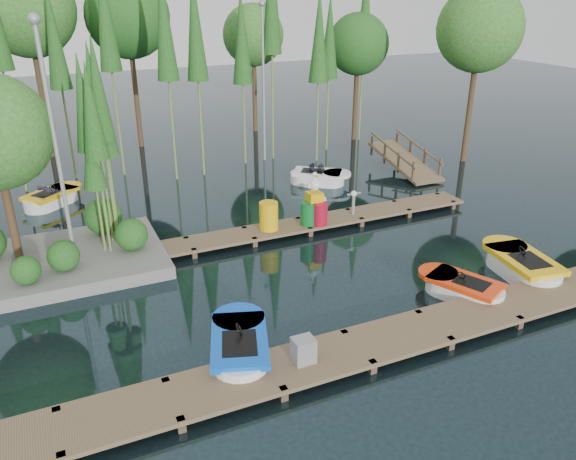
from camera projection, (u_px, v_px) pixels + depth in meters
name	position (u px, v px, depth m)	size (l,w,h in m)	color
ground_plane	(280.00, 273.00, 16.72)	(90.00, 90.00, 0.00)	#192A30
near_dock	(358.00, 348.00, 12.87)	(18.00, 1.50, 0.50)	brown
far_dock	(277.00, 229.00, 19.09)	(15.00, 1.20, 0.50)	brown
island	(28.00, 166.00, 15.80)	(6.20, 4.20, 6.75)	slate
tree_screen	(126.00, 32.00, 22.32)	(34.42, 18.53, 10.31)	#46301E
lamp_island	(53.00, 132.00, 15.01)	(0.30, 0.30, 7.25)	gray
lamp_rear	(263.00, 70.00, 25.68)	(0.30, 0.30, 7.25)	gray
ramp	(405.00, 160.00, 25.30)	(1.50, 3.94, 1.49)	brown
boat_blue	(240.00, 348.00, 12.82)	(2.08, 3.05, 0.94)	white
boat_red	(462.00, 289.00, 15.37)	(2.02, 2.68, 0.82)	white
boat_yellow_near	(522.00, 266.00, 16.49)	(1.72, 3.06, 0.98)	white
boat_yellow_far	(52.00, 198.00, 21.75)	(2.69, 2.53, 1.28)	white
boat_white_far	(318.00, 177.00, 24.05)	(2.80, 2.49, 1.23)	white
utility_cabinet	(303.00, 350.00, 12.20)	(0.48, 0.40, 0.58)	gray
yellow_barrel	(269.00, 216.00, 18.75)	(0.64, 0.64, 0.95)	#F0B60C
drum_cluster	(315.00, 208.00, 19.23)	(1.06, 0.97, 1.82)	#0B6625
seagull_post	(354.00, 198.00, 19.94)	(0.55, 0.30, 0.88)	gray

